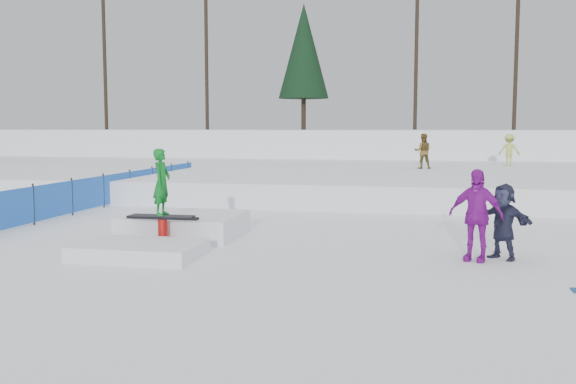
% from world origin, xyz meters
% --- Properties ---
extents(ground, '(120.00, 120.00, 0.00)m').
position_xyz_m(ground, '(0.00, 0.00, 0.00)').
color(ground, white).
extents(snow_berm, '(60.00, 14.00, 2.40)m').
position_xyz_m(snow_berm, '(0.00, 30.00, 1.20)').
color(snow_berm, white).
rests_on(snow_berm, ground).
extents(snow_midrise, '(50.00, 18.00, 0.80)m').
position_xyz_m(snow_midrise, '(0.00, 16.00, 0.40)').
color(snow_midrise, white).
rests_on(snow_midrise, ground).
extents(safety_fence, '(0.05, 16.00, 1.10)m').
position_xyz_m(safety_fence, '(-6.50, 6.60, 0.55)').
color(safety_fence, blue).
rests_on(safety_fence, ground).
extents(treeline, '(40.24, 4.22, 10.50)m').
position_xyz_m(treeline, '(6.18, 28.28, 7.45)').
color(treeline, black).
rests_on(treeline, snow_berm).
extents(walker_olive, '(0.77, 0.62, 1.50)m').
position_xyz_m(walker_olive, '(3.51, 15.71, 1.55)').
color(walker_olive, brown).
rests_on(walker_olive, snow_midrise).
extents(walker_ygreen, '(1.02, 0.70, 1.45)m').
position_xyz_m(walker_ygreen, '(7.39, 18.59, 1.53)').
color(walker_ygreen, '#AEBE4D').
rests_on(walker_ygreen, snow_midrise).
extents(spectator_purple, '(1.13, 0.77, 1.78)m').
position_xyz_m(spectator_purple, '(4.50, 0.46, 0.89)').
color(spectator_purple, '#90139B').
rests_on(spectator_purple, ground).
extents(spectator_dark, '(1.33, 1.24, 1.49)m').
position_xyz_m(spectator_dark, '(5.04, 0.75, 0.74)').
color(spectator_dark, '#242740').
rests_on(spectator_dark, ground).
extents(jib_rail_feature, '(2.60, 4.40, 2.11)m').
position_xyz_m(jib_rail_feature, '(-1.96, 1.18, 0.30)').
color(jib_rail_feature, white).
rests_on(jib_rail_feature, ground).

